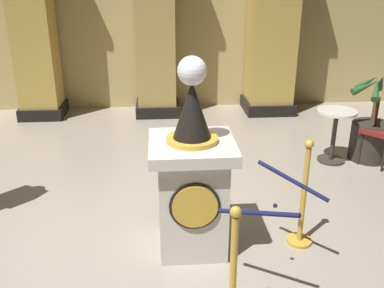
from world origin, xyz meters
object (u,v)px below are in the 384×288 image
at_px(cafe_table, 335,129).
at_px(potted_palm_right, 372,134).
at_px(stanchion_near, 233,287).
at_px(pedestal_clock, 192,181).
at_px(stanchion_far, 302,208).

bearing_deg(cafe_table, potted_palm_right, 3.89).
bearing_deg(stanchion_near, potted_palm_right, 50.20).
bearing_deg(cafe_table, stanchion_near, -123.11).
relative_size(stanchion_near, potted_palm_right, 0.82).
distance_m(stanchion_near, potted_palm_right, 3.72).
relative_size(pedestal_clock, stanchion_far, 1.70).
xyz_separation_m(pedestal_clock, stanchion_far, (1.03, -0.03, -0.31)).
xyz_separation_m(pedestal_clock, potted_palm_right, (2.59, 1.85, -0.32)).
bearing_deg(potted_palm_right, stanchion_far, -129.80).
xyz_separation_m(stanchion_near, cafe_table, (1.84, 2.82, 0.11)).
bearing_deg(pedestal_clock, stanchion_far, -1.56).
height_order(stanchion_near, stanchion_far, stanchion_far).
xyz_separation_m(potted_palm_right, cafe_table, (-0.54, -0.04, 0.09)).
xyz_separation_m(stanchion_far, cafe_table, (1.02, 1.84, 0.09)).
height_order(stanchion_near, cafe_table, stanchion_near).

